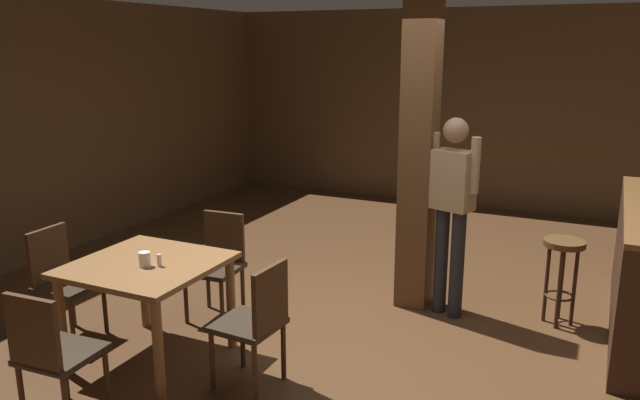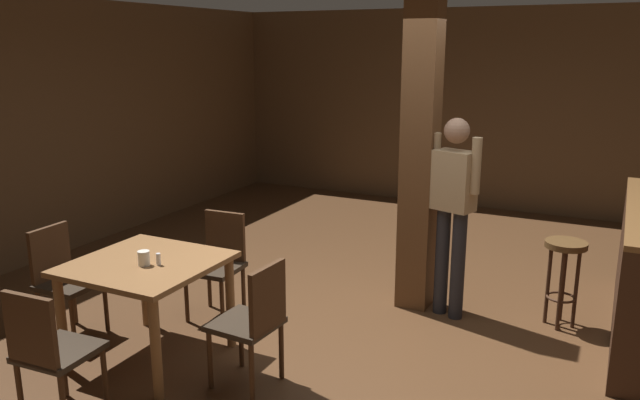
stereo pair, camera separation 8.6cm
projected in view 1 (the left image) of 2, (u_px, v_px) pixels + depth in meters
ground_plane at (380, 331)px, 5.14m from camera, size 10.80×10.80×0.00m
wall_back at (492, 110)px, 8.75m from camera, size 8.00×0.10×2.80m
wall_left at (19, 134)px, 6.45m from camera, size 0.10×9.00×2.80m
pillar at (419, 152)px, 5.36m from camera, size 0.28×0.28×2.80m
dining_table at (147, 278)px, 4.53m from camera, size 1.00×1.00×0.77m
chair_east at (256, 319)px, 4.18m from camera, size 0.45×0.45×0.89m
chair_north at (218, 260)px, 5.33m from camera, size 0.44×0.44×0.89m
chair_west at (61, 278)px, 4.92m from camera, size 0.43×0.43×0.89m
chair_south at (51, 351)px, 3.74m from camera, size 0.44×0.44×0.89m
napkin_cup at (145, 259)px, 4.40m from camera, size 0.08×0.08×0.11m
salt_shaker at (159, 260)px, 4.41m from camera, size 0.03×0.03×0.09m
standing_person at (452, 203)px, 5.23m from camera, size 0.47×0.30×1.72m
bar_stool_near at (563, 262)px, 5.16m from camera, size 0.34×0.34×0.74m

